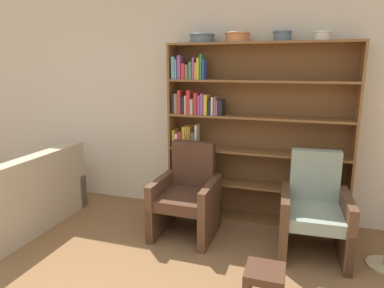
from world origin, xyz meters
The scene contains 10 objects.
wall_back centered at (0.00, 2.89, 1.38)m, with size 12.00×0.06×2.75m.
bookshelf centered at (0.33, 2.72, 1.03)m, with size 2.07×0.30×2.06m.
bowl_slate centered at (-0.12, 2.70, 2.12)m, with size 0.29×0.29×0.10m.
bowl_sage centered at (0.28, 2.70, 2.12)m, with size 0.28×0.28×0.11m.
bowl_terracotta centered at (0.76, 2.70, 2.12)m, with size 0.21×0.21×0.11m.
bowl_copper centered at (1.15, 2.70, 2.11)m, with size 0.17×0.17×0.09m.
couch centered at (-2.00, 1.68, 0.30)m, with size 0.88×1.52×0.86m.
armchair_leather centered at (-0.12, 2.15, 0.42)m, with size 0.65×0.69×0.99m.
armchair_cushioned centered at (1.19, 2.15, 0.42)m, with size 0.67×0.71×0.99m.
footstool centered at (0.83, 1.11, 0.28)m, with size 0.28×0.28×0.36m.
Camera 1 is at (1.01, -1.17, 1.81)m, focal length 32.00 mm.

